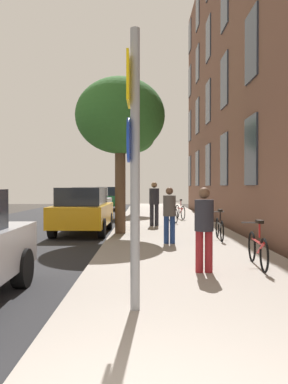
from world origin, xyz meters
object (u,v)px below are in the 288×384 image
at_px(tree_near, 122,117).
at_px(car_3, 111,198).
at_px(sign_post, 135,152).
at_px(car_2, 93,202).
at_px(bicycle_2, 175,214).
at_px(tree_far, 136,136).
at_px(bicycle_1, 222,228).
at_px(pedestrian_2, 156,201).
at_px(pedestrian_1, 171,211).
at_px(car_1, 85,210).
at_px(pedestrian_0, 206,224).
at_px(traffic_light, 135,166).
at_px(bicycle_3, 182,211).
at_px(bicycle_0, 260,249).

bearing_deg(tree_near, car_3, 96.38).
distance_m(sign_post, car_2, 16.20).
xyz_separation_m(bicycle_2, car_3, (-3.74, 11.24, 0.36)).
xyz_separation_m(tree_far, car_3, (-1.93, 5.02, -3.78)).
xyz_separation_m(bicycle_1, pedestrian_2, (-1.81, 4.05, 0.64)).
bearing_deg(bicycle_1, pedestrian_1, -152.08).
bearing_deg(car_1, car_2, 95.12).
bearing_deg(tree_near, car_2, 104.41).
height_order(car_2, car_3, same).
height_order(sign_post, pedestrian_0, sign_post).
height_order(tree_far, car_3, tree_far).
bearing_deg(tree_near, pedestrian_2, 64.16).
bearing_deg(bicycle_1, tree_near, 151.92).
distance_m(traffic_light, pedestrian_1, 11.62).
bearing_deg(bicycle_3, car_1, -127.67).
distance_m(sign_post, bicycle_1, 7.25).
distance_m(bicycle_3, pedestrian_0, 11.88).
distance_m(bicycle_1, bicycle_2, 5.74).
height_order(traffic_light, car_2, traffic_light).
bearing_deg(sign_post, bicycle_2, 83.60).
xyz_separation_m(pedestrian_0, car_3, (-3.58, 21.38, -0.15)).
relative_size(tree_far, pedestrian_1, 3.66).
distance_m(tree_far, bicycle_0, 16.64).
xyz_separation_m(tree_far, bicycle_1, (2.77, -11.89, -4.16)).
bearing_deg(pedestrian_0, tree_far, 95.77).
bearing_deg(bicycle_0, sign_post, -131.14).
bearing_deg(car_2, sign_post, -80.65).
height_order(bicycle_1, pedestrian_2, pedestrian_2).
bearing_deg(tree_near, sign_post, -85.50).
xyz_separation_m(tree_near, bicycle_2, (2.03, 4.07, -3.49)).
bearing_deg(tree_far, sign_post, -88.67).
height_order(bicycle_2, pedestrian_1, pedestrian_1).
bearing_deg(sign_post, tree_far, 91.33).
bearing_deg(traffic_light, sign_post, -88.37).
xyz_separation_m(traffic_light, car_3, (-1.87, 6.30, -1.94)).
height_order(tree_near, car_1, tree_near).
relative_size(bicycle_0, pedestrian_2, 0.99).
height_order(tree_far, bicycle_3, tree_far).
height_order(bicycle_3, car_2, car_2).
relative_size(bicycle_2, car_1, 0.40).
xyz_separation_m(bicycle_2, pedestrian_0, (-0.16, -10.13, 0.52)).
relative_size(tree_near, pedestrian_1, 3.37).
bearing_deg(tree_far, bicycle_1, -76.86).
xyz_separation_m(tree_near, bicycle_3, (2.51, 5.78, -3.48)).
bearing_deg(car_2, bicycle_1, -61.83).
xyz_separation_m(traffic_light, car_2, (-2.13, -1.33, -1.94)).
distance_m(pedestrian_1, pedestrian_2, 4.86).
relative_size(sign_post, pedestrian_1, 2.31).
relative_size(sign_post, bicycle_0, 2.08).
xyz_separation_m(car_2, car_3, (0.26, 7.63, -0.00)).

